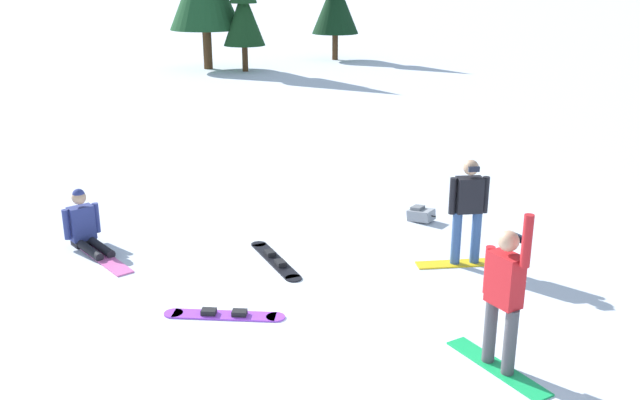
% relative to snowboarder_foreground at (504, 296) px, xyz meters
% --- Properties ---
extents(ground_plane, '(800.00, 800.00, 0.00)m').
position_rel_snowboarder_foreground_xyz_m(ground_plane, '(-2.13, 0.55, -0.95)').
color(ground_plane, silver).
extents(snowboarder_foreground, '(0.86, 1.48, 2.01)m').
position_rel_snowboarder_foreground_xyz_m(snowboarder_foreground, '(0.00, 0.00, 0.00)').
color(snowboarder_foreground, '#19B259').
rests_on(snowboarder_foreground, ground_plane).
extents(snowboarder_midground, '(1.55, 0.30, 1.73)m').
position_rel_snowboarder_foreground_xyz_m(snowboarder_midground, '(0.59, 3.04, -0.04)').
color(snowboarder_midground, yellow).
rests_on(snowboarder_midground, ground_plane).
extents(snowboarder_background, '(1.28, 1.66, 1.00)m').
position_rel_snowboarder_foreground_xyz_m(snowboarder_background, '(-5.53, 4.49, -0.60)').
color(snowboarder_background, black).
rests_on(snowboarder_background, ground_plane).
extents(loose_snowboard_far_spare, '(0.80, 1.77, 0.09)m').
position_rel_snowboarder_foreground_xyz_m(loose_snowboard_far_spare, '(-2.42, 3.52, -0.93)').
color(loose_snowboard_far_spare, black).
rests_on(loose_snowboard_far_spare, ground_plane).
extents(loose_snowboard_near_right, '(1.69, 0.59, 0.09)m').
position_rel_snowboarder_foreground_xyz_m(loose_snowboard_near_right, '(-3.22, 1.72, -0.93)').
color(loose_snowboard_near_right, '#993FD8').
rests_on(loose_snowboard_near_right, ground_plane).
extents(backpack_grey, '(0.55, 0.55, 0.28)m').
position_rel_snowboarder_foreground_xyz_m(backpack_grey, '(0.41, 5.09, -0.82)').
color(backpack_grey, gray).
rests_on(backpack_grey, ground_plane).
extents(pine_tree_tall, '(1.88, 1.88, 5.28)m').
position_rel_snowboarder_foreground_xyz_m(pine_tree_tall, '(-2.42, 25.49, 1.92)').
color(pine_tree_tall, '#472D19').
rests_on(pine_tree_tall, ground_plane).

